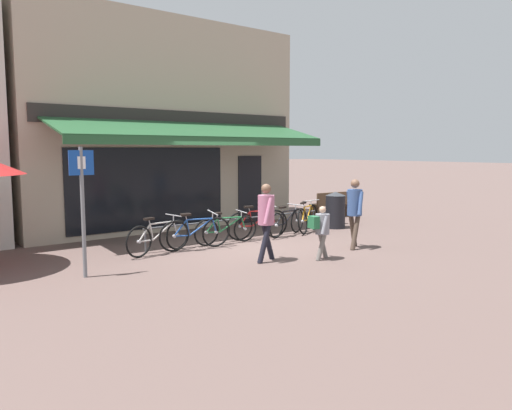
% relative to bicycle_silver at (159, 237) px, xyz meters
% --- Properties ---
extents(ground_plane, '(160.00, 160.00, 0.00)m').
position_rel_bicycle_silver_xyz_m(ground_plane, '(2.07, -0.43, -0.38)').
color(ground_plane, brown).
extents(shop_front, '(8.38, 4.84, 6.00)m').
position_rel_bicycle_silver_xyz_m(shop_front, '(2.00, 4.03, 2.62)').
color(shop_front, tan).
rests_on(shop_front, ground_plane).
extents(bike_rack_rail, '(5.34, 0.04, 0.57)m').
position_rel_bicycle_silver_xyz_m(bike_rack_rail, '(2.41, 0.23, 0.12)').
color(bike_rack_rail, '#47494F').
rests_on(bike_rack_rail, ground_plane).
extents(bicycle_silver, '(1.77, 0.60, 0.84)m').
position_rel_bicycle_silver_xyz_m(bicycle_silver, '(0.00, 0.00, 0.00)').
color(bicycle_silver, black).
rests_on(bicycle_silver, ground_plane).
extents(bicycle_blue, '(1.79, 0.54, 0.89)m').
position_rel_bicycle_silver_xyz_m(bicycle_blue, '(0.87, -0.12, 0.01)').
color(bicycle_blue, black).
rests_on(bicycle_blue, ground_plane).
extents(bicycle_green, '(1.74, 0.52, 0.80)m').
position_rel_bicycle_silver_xyz_m(bicycle_green, '(1.83, 0.02, -0.02)').
color(bicycle_green, black).
rests_on(bicycle_green, ground_plane).
extents(bicycle_red, '(1.73, 0.57, 0.88)m').
position_rel_bicycle_silver_xyz_m(bicycle_red, '(2.85, 0.07, 0.02)').
color(bicycle_red, black).
rests_on(bicycle_red, ground_plane).
extents(bicycle_black, '(1.70, 0.65, 0.82)m').
position_rel_bicycle_silver_xyz_m(bicycle_black, '(3.81, -0.01, -0.01)').
color(bicycle_black, black).
rests_on(bicycle_black, ground_plane).
extents(bicycle_orange, '(1.61, 0.94, 0.89)m').
position_rel_bicycle_silver_xyz_m(bicycle_orange, '(4.71, 0.11, 0.01)').
color(bicycle_orange, black).
rests_on(bicycle_orange, ground_plane).
extents(pedestrian_adult, '(0.57, 0.52, 1.62)m').
position_rel_bicycle_silver_xyz_m(pedestrian_adult, '(1.39, -2.06, 0.60)').
color(pedestrian_adult, black).
rests_on(pedestrian_adult, ground_plane).
extents(pedestrian_child, '(0.53, 0.41, 1.14)m').
position_rel_bicycle_silver_xyz_m(pedestrian_child, '(2.40, -2.64, 0.32)').
color(pedestrian_child, slate).
rests_on(pedestrian_child, ground_plane).
extents(pedestrian_second_adult, '(0.53, 0.63, 1.63)m').
position_rel_bicycle_silver_xyz_m(pedestrian_second_adult, '(3.87, -2.28, 0.61)').
color(pedestrian_second_adult, '#47382D').
rests_on(pedestrian_second_adult, ground_plane).
extents(litter_bin, '(0.59, 0.59, 1.07)m').
position_rel_bicycle_silver_xyz_m(litter_bin, '(5.78, 0.07, 0.16)').
color(litter_bin, black).
rests_on(litter_bin, ground_plane).
extents(parking_sign, '(0.44, 0.07, 2.35)m').
position_rel_bicycle_silver_xyz_m(parking_sign, '(-2.01, -1.04, 1.06)').
color(parking_sign, slate).
rests_on(parking_sign, ground_plane).
extents(park_bench, '(1.63, 0.57, 0.87)m').
position_rel_bicycle_silver_xyz_m(park_bench, '(7.44, 1.71, 0.09)').
color(park_bench, brown).
rests_on(park_bench, ground_plane).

